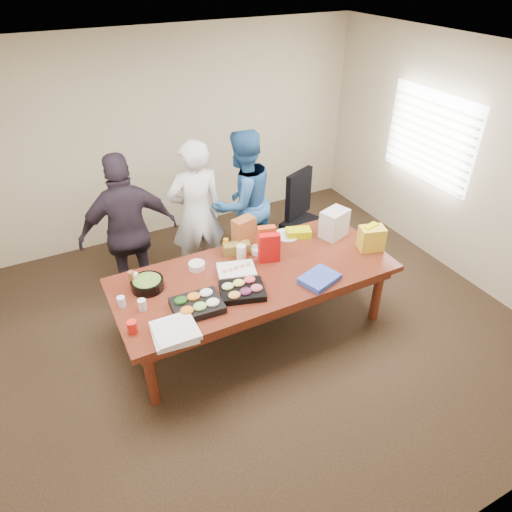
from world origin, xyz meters
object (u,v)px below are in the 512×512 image
person_right (243,202)px  sheet_cake (236,271)px  office_chair (306,222)px  person_center (197,214)px  salad_bowl (147,284)px  conference_table (255,301)px

person_right → sheet_cake: (-0.61, -1.11, -0.11)m
office_chair → sheet_cake: office_chair is taller
office_chair → person_center: size_ratio=0.63×
person_right → salad_bowl: (-1.46, -0.93, -0.09)m
conference_table → office_chair: (1.19, 0.90, 0.18)m
conference_table → person_right: person_right is taller
office_chair → conference_table: bearing=-166.0°
person_center → sheet_cake: bearing=93.8°
person_center → salad_bowl: 1.25m
person_center → salad_bowl: bearing=50.9°
person_center → person_right: (0.60, 0.03, -0.00)m
conference_table → sheet_cake: 0.45m
office_chair → salad_bowl: 2.32m
person_right → office_chair: bearing=146.3°
person_center → person_right: 0.60m
conference_table → person_right: size_ratio=1.58×
person_center → salad_bowl: size_ratio=5.77×
salad_bowl → office_chair: bearing=16.7°
conference_table → sheet_cake: sheet_cake is taller
person_right → salad_bowl: bearing=19.0°
conference_table → salad_bowl: 1.13m
person_right → salad_bowl: size_ratio=5.76×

